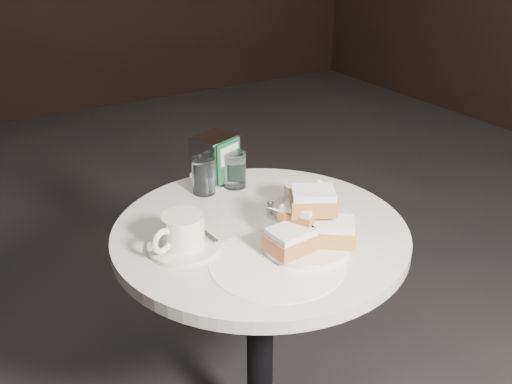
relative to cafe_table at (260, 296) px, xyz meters
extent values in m
cylinder|color=black|center=(0.00, 0.00, -0.18)|extent=(0.07, 0.07, 0.70)
cylinder|color=white|center=(0.00, 0.00, 0.18)|extent=(0.70, 0.70, 0.03)
cylinder|color=white|center=(-0.05, -0.15, 0.20)|extent=(0.38, 0.38, 0.00)
cylinder|color=silver|center=(0.04, -0.13, 0.21)|extent=(0.24, 0.24, 0.01)
cube|color=#C67B3D|center=(-0.01, -0.14, 0.23)|extent=(0.11, 0.09, 0.04)
cube|color=white|center=(-0.01, -0.14, 0.26)|extent=(0.10, 0.08, 0.01)
cube|color=gold|center=(0.09, -0.16, 0.23)|extent=(0.13, 0.12, 0.04)
cube|color=white|center=(0.09, -0.16, 0.26)|extent=(0.12, 0.11, 0.01)
cube|color=#B97339|center=(0.05, -0.10, 0.26)|extent=(0.13, 0.12, 0.04)
cube|color=white|center=(0.05, -0.10, 0.29)|extent=(0.12, 0.11, 0.01)
cube|color=#C6843D|center=(0.07, -0.11, 0.29)|extent=(0.13, 0.12, 0.04)
cube|color=white|center=(0.07, -0.11, 0.32)|extent=(0.12, 0.11, 0.01)
cylinder|color=silver|center=(-0.19, 0.01, 0.20)|extent=(0.21, 0.21, 0.01)
cylinder|color=white|center=(-0.19, 0.01, 0.25)|extent=(0.12, 0.12, 0.07)
cylinder|color=#87674A|center=(-0.19, 0.01, 0.28)|extent=(0.11, 0.11, 0.00)
torus|color=white|center=(-0.25, -0.01, 0.25)|extent=(0.06, 0.03, 0.06)
cube|color=#ADADB2|center=(-0.14, 0.03, 0.21)|extent=(0.02, 0.11, 0.00)
sphere|color=#B6B6BB|center=(-0.16, 0.08, 0.22)|extent=(0.02, 0.02, 0.02)
cylinder|color=silver|center=(0.13, 0.02, 0.20)|extent=(0.17, 0.17, 0.01)
cylinder|color=beige|center=(0.13, 0.02, 0.24)|extent=(0.10, 0.10, 0.07)
cylinder|color=#826247|center=(0.13, 0.02, 0.27)|extent=(0.09, 0.09, 0.00)
torus|color=white|center=(0.18, 0.03, 0.24)|extent=(0.05, 0.02, 0.05)
cube|color=silver|center=(0.07, 0.01, 0.21)|extent=(0.05, 0.10, 0.00)
sphere|color=silver|center=(0.07, 0.06, 0.21)|extent=(0.02, 0.02, 0.02)
cylinder|color=silver|center=(-0.03, 0.24, 0.25)|extent=(0.06, 0.06, 0.10)
cylinder|color=silver|center=(-0.03, 0.24, 0.24)|extent=(0.06, 0.06, 0.08)
cylinder|color=white|center=(0.06, 0.23, 0.25)|extent=(0.08, 0.08, 0.10)
cylinder|color=silver|center=(0.06, 0.23, 0.24)|extent=(0.07, 0.07, 0.08)
cube|color=white|center=(0.03, 0.29, 0.26)|extent=(0.14, 0.12, 0.13)
cube|color=#195A33|center=(0.05, 0.24, 0.27)|extent=(0.09, 0.04, 0.11)
cube|color=silver|center=(0.05, 0.24, 0.29)|extent=(0.07, 0.03, 0.05)
camera|label=1|loc=(-0.62, -1.00, 0.86)|focal=40.00mm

